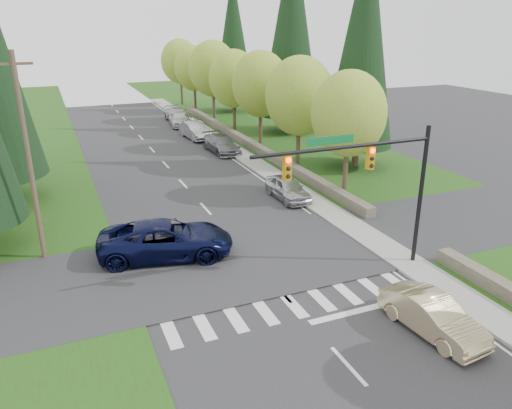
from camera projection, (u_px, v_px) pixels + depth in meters
ground at (333, 349)px, 18.05m from camera, size 120.00×120.00×0.00m
grass_east at (344, 168)px, 40.04m from camera, size 14.00×110.00×0.06m
cross_street at (250, 258)px, 24.97m from camera, size 120.00×8.00×0.10m
sidewalk_east at (265, 169)px, 39.55m from camera, size 1.80×80.00×0.13m
curb_east at (255, 170)px, 39.24m from camera, size 0.20×80.00×0.13m
stone_wall_north at (247, 142)px, 46.98m from camera, size 0.70×40.00×0.70m
traffic_signal at (372, 171)px, 21.78m from camera, size 8.70×0.37×6.80m
utility_pole at (29, 158)px, 23.20m from camera, size 1.60×0.24×10.00m
decid_tree_0 at (349, 114)px, 31.53m from camera, size 4.80×4.80×8.37m
decid_tree_1 at (299, 96)px, 37.55m from camera, size 5.20×5.20×8.80m
decid_tree_2 at (260, 84)px, 43.49m from camera, size 5.00×5.00×8.82m
decid_tree_3 at (234, 79)px, 49.67m from camera, size 5.00×5.00×8.55m
decid_tree_4 at (213, 69)px, 55.62m from camera, size 5.40×5.40×9.18m
decid_tree_5 at (194, 68)px, 61.79m from camera, size 4.80×4.80×8.30m
decid_tree_6 at (180, 61)px, 67.76m from camera, size 5.20×5.20×8.86m
conifer_e_a at (364, 40)px, 37.00m from camera, size 5.44×5.44×17.80m
conifer_e_b at (292, 24)px, 49.12m from camera, size 6.12×6.12×19.80m
conifer_e_c at (233, 36)px, 61.38m from camera, size 5.10×5.10×16.80m
sedan_champagne at (433, 316)px, 18.79m from camera, size 2.00×4.57×1.46m
suv_navy at (166, 240)px, 24.83m from camera, size 7.14×4.46×1.84m
parked_car_a at (288, 188)px, 32.95m from camera, size 1.77×4.35×1.48m
parked_car_b at (222, 144)px, 44.56m from camera, size 2.41×5.37×1.53m
parked_car_c at (195, 130)px, 49.71m from camera, size 2.16×5.12×1.65m
parked_car_d at (179, 119)px, 55.46m from camera, size 2.47×4.94×1.62m
parked_car_e at (178, 115)px, 57.96m from camera, size 2.46×5.54×1.58m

